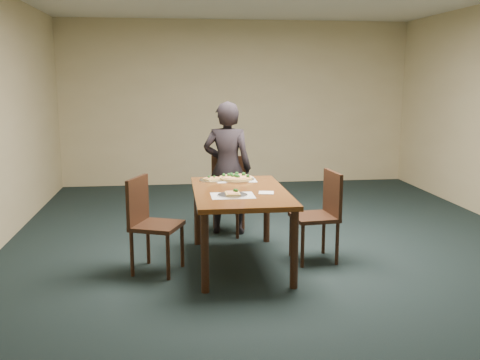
{
  "coord_description": "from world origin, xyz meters",
  "views": [
    {
      "loc": [
        -1.12,
        -5.25,
        1.82
      ],
      "look_at": [
        -0.48,
        -0.19,
        0.85
      ],
      "focal_mm": 40.0,
      "sensor_mm": 36.0,
      "label": 1
    }
  ],
  "objects": [
    {
      "name": "napkin",
      "position": [
        -0.25,
        -0.36,
        0.75
      ],
      "size": [
        0.16,
        0.16,
        0.01
      ],
      "primitive_type": "cube",
      "rotation": [
        0.0,
        0.0,
        -0.2
      ],
      "color": "white",
      "rests_on": "dining_table"
    },
    {
      "name": "placemat_main",
      "position": [
        -0.45,
        0.34,
        0.75
      ],
      "size": [
        0.42,
        0.32,
        0.0
      ],
      "primitive_type": "cube",
      "color": "white",
      "rests_on": "dining_table"
    },
    {
      "name": "chair_far",
      "position": [
        -0.49,
        0.96,
        0.52
      ],
      "size": [
        0.53,
        0.53,
        0.91
      ],
      "rotation": [
        0.0,
        0.0,
        -0.32
      ],
      "color": "black",
      "rests_on": "ground"
    },
    {
      "name": "chair_left",
      "position": [
        -1.36,
        -0.28,
        0.52
      ],
      "size": [
        0.55,
        0.55,
        0.91
      ],
      "rotation": [
        0.0,
        0.0,
        1.19
      ],
      "color": "black",
      "rests_on": "ground"
    },
    {
      "name": "pizza_pan",
      "position": [
        -0.45,
        0.34,
        0.77
      ],
      "size": [
        0.39,
        0.39,
        0.07
      ],
      "color": "silver",
      "rests_on": "dining_table"
    },
    {
      "name": "dining_table",
      "position": [
        -0.48,
        -0.19,
        0.66
      ],
      "size": [
        0.9,
        1.5,
        0.75
      ],
      "color": "#522910",
      "rests_on": "ground"
    },
    {
      "name": "ground",
      "position": [
        0.0,
        0.0,
        0.0
      ],
      "size": [
        8.0,
        8.0,
        0.0
      ],
      "primitive_type": "plane",
      "color": "black",
      "rests_on": "ground"
    },
    {
      "name": "placemat_near",
      "position": [
        -0.58,
        -0.44,
        0.75
      ],
      "size": [
        0.4,
        0.3,
        0.0
      ],
      "primitive_type": "cube",
      "color": "white",
      "rests_on": "dining_table"
    },
    {
      "name": "slice_plate_far",
      "position": [
        -0.71,
        0.34,
        0.76
      ],
      "size": [
        0.28,
        0.28,
        0.06
      ],
      "color": "silver",
      "rests_on": "dining_table"
    },
    {
      "name": "room_shell",
      "position": [
        0.0,
        0.0,
        1.74
      ],
      "size": [
        8.0,
        8.0,
        8.0
      ],
      "color": "#C6B589",
      "rests_on": "ground"
    },
    {
      "name": "chair_right",
      "position": [
        0.35,
        -0.18,
        0.52
      ],
      "size": [
        0.46,
        0.46,
        0.91
      ],
      "rotation": [
        0.0,
        0.0,
        -1.47
      ],
      "color": "black",
      "rests_on": "ground"
    },
    {
      "name": "diner",
      "position": [
        -0.49,
        0.92,
        0.78
      ],
      "size": [
        0.65,
        0.51,
        1.57
      ],
      "primitive_type": "imported",
      "rotation": [
        0.0,
        0.0,
        2.88
      ],
      "color": "black",
      "rests_on": "ground"
    },
    {
      "name": "slice_plate_near",
      "position": [
        -0.58,
        -0.44,
        0.76
      ],
      "size": [
        0.28,
        0.28,
        0.06
      ],
      "color": "silver",
      "rests_on": "dining_table"
    }
  ]
}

